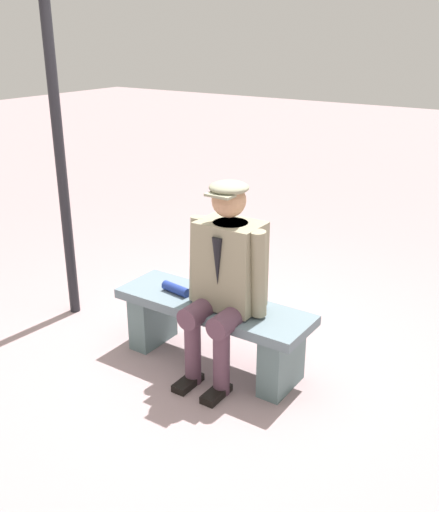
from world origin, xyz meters
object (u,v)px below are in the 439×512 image
(bench, at_px, (213,323))
(seated_man, at_px, (225,273))
(rolled_magazine, at_px, (176,289))
(lamp_post, at_px, (46,20))

(bench, relative_size, seated_man, 1.05)
(seated_man, relative_size, rolled_magazine, 6.01)
(seated_man, bearing_deg, bench, -22.04)
(rolled_magazine, distance_m, lamp_post, 2.10)
(bench, relative_size, lamp_post, 0.42)
(seated_man, height_order, lamp_post, lamp_post)
(bench, bearing_deg, rolled_magazine, 5.51)
(bench, height_order, rolled_magazine, rolled_magazine)
(rolled_magazine, bearing_deg, bench, -174.49)
(lamp_post, bearing_deg, rolled_magazine, 177.08)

